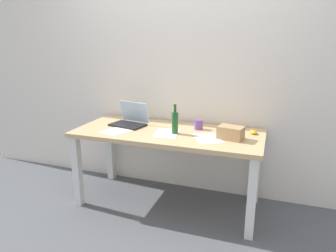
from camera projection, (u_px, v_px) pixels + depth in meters
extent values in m
plane|color=#515459|center=(168.00, 202.00, 3.06)|extent=(8.00, 8.00, 0.00)
cube|color=silver|center=(182.00, 68.00, 3.11)|extent=(5.20, 0.08, 2.60)
cube|color=tan|center=(168.00, 133.00, 2.87)|extent=(1.75, 0.76, 0.04)
cube|color=silver|center=(77.00, 171.00, 2.94)|extent=(0.07, 0.07, 0.71)
cube|color=silver|center=(252.00, 199.00, 2.42)|extent=(0.07, 0.07, 0.71)
cube|color=silver|center=(110.00, 150.00, 3.52)|extent=(0.07, 0.07, 0.71)
cube|color=silver|center=(257.00, 168.00, 3.00)|extent=(0.07, 0.07, 0.71)
cube|color=black|center=(128.00, 125.00, 3.04)|extent=(0.37, 0.28, 0.02)
cube|color=silver|center=(134.00, 112.00, 3.10)|extent=(0.33, 0.11, 0.21)
cylinder|color=#1E5123|center=(175.00, 123.00, 2.76)|extent=(0.06, 0.06, 0.20)
cylinder|color=#1E5123|center=(175.00, 108.00, 2.72)|extent=(0.02, 0.02, 0.08)
cylinder|color=gold|center=(175.00, 104.00, 2.71)|extent=(0.03, 0.03, 0.01)
ellipsoid|color=gold|center=(253.00, 132.00, 2.78)|extent=(0.09, 0.11, 0.03)
cube|color=tan|center=(231.00, 133.00, 2.62)|extent=(0.23, 0.18, 0.11)
cylinder|color=#724799|center=(199.00, 124.00, 2.91)|extent=(0.08, 0.08, 0.09)
cube|color=white|center=(167.00, 133.00, 2.79)|extent=(0.25, 0.32, 0.00)
cube|color=white|center=(208.00, 138.00, 2.64)|extent=(0.32, 0.36, 0.00)
cube|color=white|center=(119.00, 130.00, 2.88)|extent=(0.29, 0.35, 0.00)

